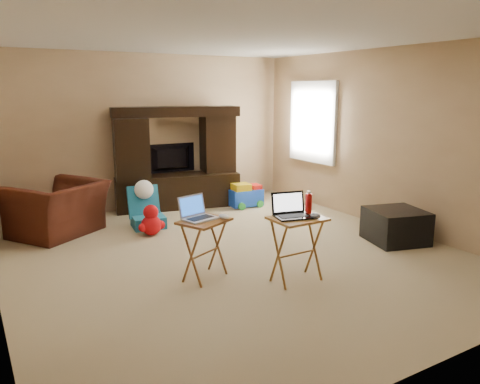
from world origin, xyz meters
TOP-DOWN VIEW (x-y plane):
  - floor at (0.00, 0.00)m, footprint 5.50×5.50m
  - ceiling at (0.00, 0.00)m, footprint 5.50×5.50m
  - wall_back at (0.00, 2.75)m, footprint 5.00×0.00m
  - wall_front at (0.00, -2.75)m, footprint 5.00×0.00m
  - wall_right at (2.50, 0.00)m, footprint 0.00×5.50m
  - window_pane at (2.48, 1.55)m, footprint 0.00×1.20m
  - window_frame at (2.46, 1.55)m, footprint 0.06×1.14m
  - entertainment_center at (0.38, 2.47)m, footprint 2.10×0.92m
  - television at (0.38, 2.66)m, footprint 0.85×0.16m
  - recliner at (-1.62, 1.89)m, footprint 1.45×1.41m
  - child_rocker at (-0.46, 1.59)m, footprint 0.51×0.56m
  - plush_toy at (-0.55, 1.21)m, footprint 0.38×0.32m
  - push_toy at (1.37, 1.90)m, footprint 0.59×0.44m
  - ottoman at (2.06, -0.67)m, footprint 0.81×0.81m
  - tray_table_left at (-0.60, -0.49)m, footprint 0.60×0.55m
  - tray_table_right at (0.17, -1.03)m, footprint 0.52×0.42m
  - laptop_left at (-0.63, -0.46)m, footprint 0.39×0.35m
  - laptop_right at (0.13, -1.01)m, footprint 0.41×0.36m
  - mouse_left at (-0.41, -0.56)m, footprint 0.12×0.15m
  - mouse_right at (0.30, -1.15)m, footprint 0.12×0.15m
  - water_bottle at (0.37, -0.95)m, footprint 0.07×0.07m

SIDE VIEW (x-z plane):
  - floor at x=0.00m, z-range 0.00..0.00m
  - push_toy at x=1.37m, z-range 0.00..0.41m
  - ottoman at x=2.06m, z-range 0.00..0.42m
  - plush_toy at x=-0.55m, z-range 0.00..0.43m
  - child_rocker at x=-0.46m, z-range 0.00..0.59m
  - tray_table_left at x=-0.60m, z-range 0.00..0.63m
  - tray_table_right at x=0.17m, z-range 0.00..0.67m
  - recliner at x=-1.62m, z-range 0.00..0.71m
  - mouse_left at x=-0.41m, z-range 0.63..0.68m
  - mouse_right at x=0.30m, z-range 0.67..0.73m
  - laptop_left at x=-0.63m, z-range 0.63..0.87m
  - water_bottle at x=0.37m, z-range 0.67..0.88m
  - laptop_right at x=0.13m, z-range 0.67..0.91m
  - television at x=0.38m, z-range 0.55..1.04m
  - entertainment_center at x=0.38m, z-range 0.00..1.66m
  - wall_back at x=0.00m, z-range -1.25..3.75m
  - wall_front at x=0.00m, z-range -1.25..3.75m
  - wall_right at x=2.50m, z-range -1.50..4.00m
  - window_pane at x=2.48m, z-range 0.80..2.00m
  - window_frame at x=2.46m, z-range 0.73..2.07m
  - ceiling at x=0.00m, z-range 2.50..2.50m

